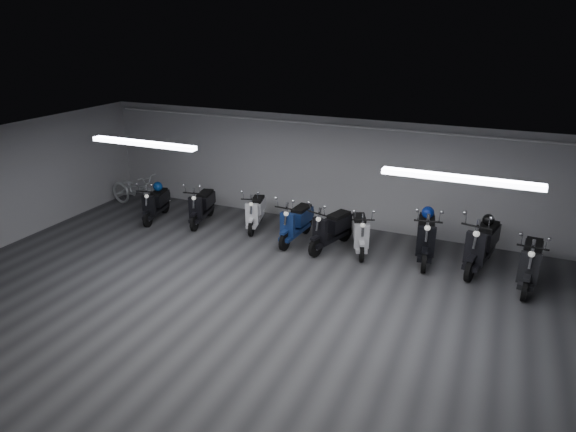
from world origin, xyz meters
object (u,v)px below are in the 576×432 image
at_px(scooter_5, 331,223).
at_px(helmet_1, 428,213).
at_px(scooter_1, 201,201).
at_px(bicycle, 135,187).
at_px(scooter_4, 296,217).
at_px(scooter_2, 255,206).
at_px(helmet_0, 488,220).
at_px(scooter_7, 426,230).
at_px(scooter_8, 483,237).
at_px(scooter_9, 532,256).
at_px(scooter_6, 360,227).
at_px(scooter_0, 155,199).
at_px(helmet_2, 158,186).

xyz_separation_m(scooter_5, helmet_1, (2.06, 0.55, 0.38)).
xyz_separation_m(scooter_1, helmet_1, (5.71, 0.37, 0.40)).
height_order(bicycle, helmet_1, bicycle).
bearing_deg(scooter_4, scooter_2, 167.67).
relative_size(scooter_2, scooter_5, 0.91).
xyz_separation_m(scooter_2, helmet_0, (5.52, 0.12, 0.46)).
height_order(scooter_1, scooter_4, scooter_4).
distance_m(scooter_7, scooter_8, 1.17).
bearing_deg(scooter_5, scooter_7, 25.12).
relative_size(scooter_2, scooter_4, 0.92).
xyz_separation_m(scooter_1, bicycle, (-2.40, 0.30, -0.01)).
bearing_deg(helmet_0, scooter_2, -178.80).
distance_m(scooter_1, scooter_4, 2.74).
height_order(scooter_7, scooter_9, scooter_7).
xyz_separation_m(scooter_1, scooter_4, (2.74, -0.13, 0.02)).
height_order(scooter_6, bicycle, same).
xyz_separation_m(scooter_2, scooter_7, (4.29, -0.14, 0.12)).
distance_m(scooter_0, scooter_9, 9.12).
bearing_deg(scooter_8, scooter_9, -12.41).
relative_size(scooter_8, scooter_9, 1.09).
bearing_deg(bicycle, scooter_7, -83.47).
xyz_separation_m(scooter_2, scooter_8, (5.46, -0.16, 0.16)).
relative_size(scooter_2, bicycle, 0.84).
bearing_deg(scooter_7, helmet_1, 90.00).
bearing_deg(scooter_8, scooter_6, -164.98).
distance_m(scooter_4, scooter_9, 5.12).
bearing_deg(scooter_5, helmet_1, 32.28).
height_order(scooter_4, scooter_7, scooter_7).
relative_size(scooter_1, bicycle, 0.88).
bearing_deg(helmet_1, scooter_2, -178.31).
bearing_deg(scooter_6, scooter_8, -17.70).
xyz_separation_m(scooter_0, scooter_9, (9.11, -0.04, 0.09)).
xyz_separation_m(scooter_1, helmet_0, (6.97, 0.36, 0.43)).
distance_m(scooter_0, scooter_4, 4.00).
distance_m(helmet_0, helmet_2, 8.29).
bearing_deg(scooter_5, scooter_2, -173.74).
distance_m(scooter_5, helmet_0, 3.39).
height_order(scooter_0, scooter_1, scooter_1).
xyz_separation_m(scooter_5, helmet_0, (3.32, 0.54, 0.40)).
height_order(scooter_0, helmet_1, scooter_0).
bearing_deg(scooter_8, scooter_0, -165.35).
height_order(scooter_8, helmet_1, scooter_8).
relative_size(scooter_0, scooter_7, 0.84).
bearing_deg(scooter_7, scooter_4, 175.96).
distance_m(scooter_0, helmet_1, 7.01).
height_order(scooter_4, helmet_0, scooter_4).
bearing_deg(scooter_1, helmet_2, 172.13).
relative_size(scooter_6, helmet_2, 6.53).
height_order(scooter_1, scooter_2, scooter_1).
distance_m(scooter_7, bicycle, 8.16).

